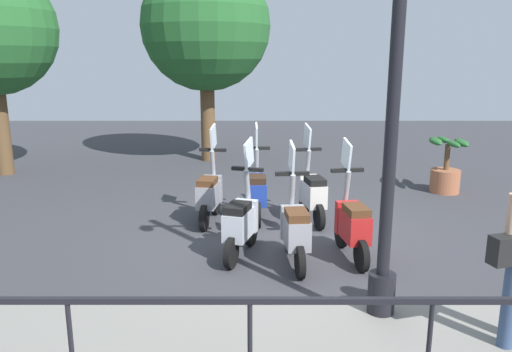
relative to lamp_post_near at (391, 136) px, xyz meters
The scene contains 11 objects.
ground_plane 3.14m from the lamp_post_near, 16.75° to the left, with size 28.00×28.00×0.00m, color #38383D.
fence_railing 2.18m from the lamp_post_near, 158.14° to the left, with size 0.04×16.03×1.07m.
lamp_post_near is the anchor object (origin of this frame).
tree_distant 8.65m from the lamp_post_near, 16.67° to the left, with size 3.15×3.15×4.91m.
potted_palm 5.79m from the lamp_post_near, 26.28° to the right, with size 1.06×0.66×1.05m.
scooter_near_0 2.20m from the lamp_post_near, ahead, with size 1.23×0.45×1.54m.
scooter_near_1 2.18m from the lamp_post_near, 26.15° to the left, with size 1.23×0.44×1.54m.
scooter_near_2 2.67m from the lamp_post_near, 38.64° to the left, with size 1.20×0.54×1.54m.
scooter_far_0 3.53m from the lamp_post_near, ahead, with size 1.22×0.48×1.54m.
scooter_far_1 3.81m from the lamp_post_near, 19.87° to the left, with size 1.23×0.44×1.54m.
scooter_far_2 3.99m from the lamp_post_near, 31.64° to the left, with size 1.23×0.45×1.54m.
Camera 1 is at (-6.85, 0.50, 2.58)m, focal length 35.00 mm.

